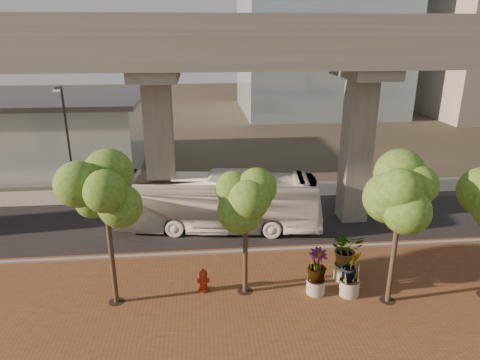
{
  "coord_description": "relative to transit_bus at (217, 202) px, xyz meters",
  "views": [
    {
      "loc": [
        -3.59,
        -22.8,
        11.53
      ],
      "look_at": [
        -1.39,
        0.5,
        3.39
      ],
      "focal_mm": 32.0,
      "sensor_mm": 36.0,
      "label": 1
    }
  ],
  "objects": [
    {
      "name": "transit_viaduct",
      "position": [
        2.72,
        0.75,
        5.54
      ],
      "size": [
        72.0,
        5.6,
        12.4
      ],
      "color": "gray",
      "rests_on": "ground"
    },
    {
      "name": "street_tree_near_east",
      "position": [
        7.29,
        -8.34,
        3.42
      ],
      "size": [
        3.49,
        3.49,
        6.72
      ],
      "color": "#4A3D2A",
      "rests_on": "ground"
    },
    {
      "name": "planter_right",
      "position": [
        4.22,
        -7.42,
        -0.33
      ],
      "size": [
        2.1,
        2.1,
        2.24
      ],
      "color": "#B0A79F",
      "rests_on": "ground"
    },
    {
      "name": "ground",
      "position": [
        2.72,
        -1.25,
        -1.74
      ],
      "size": [
        160.0,
        160.0,
        0.0
      ],
      "primitive_type": "plane",
      "color": "#342F25",
      "rests_on": "ground"
    },
    {
      "name": "street_tree_far_west",
      "position": [
        -4.86,
        -7.28,
        3.31
      ],
      "size": [
        3.35,
        3.35,
        6.54
      ],
      "color": "#4A3D2A",
      "rests_on": "ground"
    },
    {
      "name": "fire_hydrant",
      "position": [
        -0.95,
        -6.75,
        -1.14
      ],
      "size": [
        0.57,
        0.51,
        1.14
      ],
      "color": "maroon",
      "rests_on": "ground"
    },
    {
      "name": "street_tree_near_west",
      "position": [
        0.98,
        -7.0,
        2.85
      ],
      "size": [
        2.99,
        2.99,
        5.93
      ],
      "color": "#4A3D2A",
      "rests_on": "ground"
    },
    {
      "name": "planter_front",
      "position": [
        5.92,
        -6.35,
        -0.18
      ],
      "size": [
        2.25,
        2.25,
        2.47
      ],
      "color": "#A69F96",
      "rests_on": "ground"
    },
    {
      "name": "streetlamp_east",
      "position": [
        11.42,
        5.64,
        3.18
      ],
      "size": [
        0.42,
        1.22,
        8.43
      ],
      "color": "#302F35",
      "rests_on": "ground"
    },
    {
      "name": "planter_left",
      "position": [
        5.72,
        -7.67,
        -0.31
      ],
      "size": [
        2.06,
        2.06,
        2.27
      ],
      "color": "gray",
      "rests_on": "ground"
    },
    {
      "name": "far_sidewalk",
      "position": [
        2.72,
        6.25,
        -1.71
      ],
      "size": [
        90.0,
        3.0,
        0.06
      ],
      "primitive_type": "cube",
      "color": "gray",
      "rests_on": "ground"
    },
    {
      "name": "transit_bus",
      "position": [
        0.0,
        0.0,
        0.0
      ],
      "size": [
        12.78,
        4.45,
        3.49
      ],
      "primitive_type": "imported",
      "rotation": [
        0.0,
        0.0,
        1.45
      ],
      "color": "white",
      "rests_on": "ground"
    },
    {
      "name": "asphalt_road",
      "position": [
        2.72,
        0.75,
        -1.72
      ],
      "size": [
        90.0,
        8.0,
        0.04
      ],
      "primitive_type": "cube",
      "color": "black",
      "rests_on": "ground"
    },
    {
      "name": "curb_strip",
      "position": [
        2.72,
        -3.25,
        -1.66
      ],
      "size": [
        70.0,
        0.25,
        0.16
      ],
      "primitive_type": "cube",
      "color": "gray",
      "rests_on": "ground"
    },
    {
      "name": "brick_plaza",
      "position": [
        2.72,
        -9.25,
        -1.71
      ],
      "size": [
        70.0,
        13.0,
        0.06
      ],
      "primitive_type": "cube",
      "color": "brown",
      "rests_on": "ground"
    },
    {
      "name": "streetlamp_west",
      "position": [
        -9.6,
        4.31,
        3.08
      ],
      "size": [
        0.41,
        1.2,
        8.26
      ],
      "color": "#313136",
      "rests_on": "ground"
    },
    {
      "name": "station_pavilion",
      "position": [
        -17.28,
        14.75,
        1.47
      ],
      "size": [
        23.0,
        13.0,
        6.3
      ],
      "color": "silver",
      "rests_on": "ground"
    }
  ]
}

